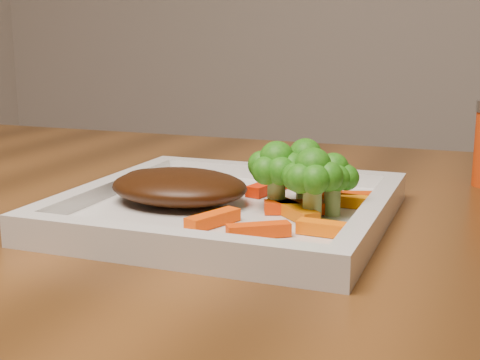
% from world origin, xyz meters
% --- Properties ---
extents(plate, '(0.27, 0.27, 0.01)m').
position_xyz_m(plate, '(-0.31, 0.20, 0.76)').
color(plate, silver).
rests_on(plate, dining_table).
extents(steak, '(0.13, 0.10, 0.03)m').
position_xyz_m(steak, '(-0.35, 0.20, 0.78)').
color(steak, '#391A08').
rests_on(steak, plate).
extents(broccoli_0, '(0.06, 0.06, 0.07)m').
position_xyz_m(broccoli_0, '(-0.25, 0.23, 0.80)').
color(broccoli_0, '#1B6F12').
rests_on(broccoli_0, plate).
extents(broccoli_1, '(0.06, 0.06, 0.06)m').
position_xyz_m(broccoli_1, '(-0.22, 0.20, 0.79)').
color(broccoli_1, '#326B11').
rests_on(broccoli_1, plate).
extents(broccoli_2, '(0.07, 0.07, 0.06)m').
position_xyz_m(broccoli_2, '(-0.23, 0.18, 0.79)').
color(broccoli_2, '#267513').
rests_on(broccoli_2, plate).
extents(broccoli_3, '(0.06, 0.06, 0.06)m').
position_xyz_m(broccoli_3, '(-0.27, 0.20, 0.79)').
color(broccoli_3, '#2A7112').
rests_on(broccoli_3, plate).
extents(carrot_0, '(0.05, 0.04, 0.01)m').
position_xyz_m(carrot_0, '(-0.25, 0.12, 0.77)').
color(carrot_0, '#EC3D03').
rests_on(carrot_0, plate).
extents(carrot_1, '(0.05, 0.02, 0.01)m').
position_xyz_m(carrot_1, '(-0.20, 0.14, 0.77)').
color(carrot_1, '#FF6704').
rests_on(carrot_1, plate).
extents(carrot_2, '(0.03, 0.05, 0.01)m').
position_xyz_m(carrot_2, '(-0.30, 0.14, 0.77)').
color(carrot_2, '#FD4904').
rests_on(carrot_2, plate).
extents(carrot_3, '(0.06, 0.04, 0.01)m').
position_xyz_m(carrot_3, '(-0.21, 0.25, 0.77)').
color(carrot_3, '#CC3603').
rests_on(carrot_3, plate).
extents(carrot_4, '(0.03, 0.06, 0.01)m').
position_xyz_m(carrot_4, '(-0.29, 0.26, 0.77)').
color(carrot_4, red).
rests_on(carrot_4, plate).
extents(carrot_5, '(0.05, 0.05, 0.01)m').
position_xyz_m(carrot_5, '(-0.24, 0.18, 0.77)').
color(carrot_5, '#DC6503').
rests_on(carrot_5, plate).
extents(carrot_6, '(0.06, 0.04, 0.01)m').
position_xyz_m(carrot_6, '(-0.24, 0.20, 0.77)').
color(carrot_6, '#EB3603').
rests_on(carrot_6, plate).
extents(carrot_7, '(0.05, 0.02, 0.01)m').
position_xyz_m(carrot_7, '(-0.20, 0.23, 0.77)').
color(carrot_7, orange).
rests_on(carrot_7, plate).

